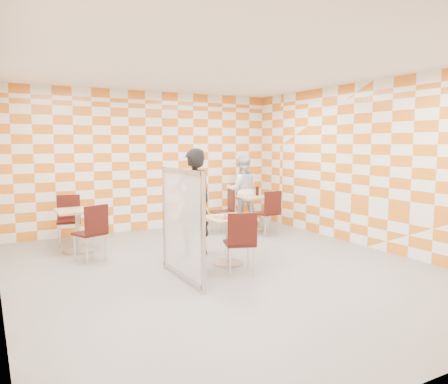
{
  "coord_description": "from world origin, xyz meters",
  "views": [
    {
      "loc": [
        -3.11,
        -5.6,
        1.9
      ],
      "look_at": [
        0.1,
        0.2,
        1.15
      ],
      "focal_mm": 35.0,
      "sensor_mm": 36.0,
      "label": 1
    }
  ],
  "objects_px": {
    "second_table": "(252,207)",
    "empty_table": "(78,223)",
    "chair_empty_far": "(69,216)",
    "main_table": "(228,232)",
    "sport_bottle": "(245,192)",
    "chair_second_front": "(269,209)",
    "partition": "(182,224)",
    "chair_empty_near": "(93,228)",
    "chair_main_front": "(241,238)",
    "soda_bottle": "(257,191)",
    "man_dark": "(194,202)",
    "chair_second_side": "(226,208)",
    "man_white": "(242,190)"
  },
  "relations": [
    {
      "from": "second_table",
      "to": "empty_table",
      "type": "distance_m",
      "value": 3.66
    },
    {
      "from": "second_table",
      "to": "chair_empty_far",
      "type": "distance_m",
      "value": 3.73
    },
    {
      "from": "main_table",
      "to": "sport_bottle",
      "type": "height_order",
      "value": "sport_bottle"
    },
    {
      "from": "chair_second_front",
      "to": "partition",
      "type": "relative_size",
      "value": 0.6
    },
    {
      "from": "chair_empty_near",
      "to": "chair_empty_far",
      "type": "bearing_deg",
      "value": 94.86
    },
    {
      "from": "chair_main_front",
      "to": "chair_second_front",
      "type": "height_order",
      "value": "same"
    },
    {
      "from": "main_table",
      "to": "chair_second_front",
      "type": "height_order",
      "value": "chair_second_front"
    },
    {
      "from": "chair_main_front",
      "to": "chair_empty_far",
      "type": "distance_m",
      "value": 3.69
    },
    {
      "from": "sport_bottle",
      "to": "partition",
      "type": "bearing_deg",
      "value": -135.71
    },
    {
      "from": "empty_table",
      "to": "sport_bottle",
      "type": "relative_size",
      "value": 3.75
    },
    {
      "from": "empty_table",
      "to": "soda_bottle",
      "type": "height_order",
      "value": "soda_bottle"
    },
    {
      "from": "empty_table",
      "to": "main_table",
      "type": "bearing_deg",
      "value": -45.28
    },
    {
      "from": "main_table",
      "to": "man_dark",
      "type": "distance_m",
      "value": 0.9
    },
    {
      "from": "chair_main_front",
      "to": "chair_empty_far",
      "type": "relative_size",
      "value": 1.0
    },
    {
      "from": "main_table",
      "to": "chair_second_side",
      "type": "height_order",
      "value": "chair_second_side"
    },
    {
      "from": "main_table",
      "to": "empty_table",
      "type": "relative_size",
      "value": 1.0
    },
    {
      "from": "chair_second_front",
      "to": "soda_bottle",
      "type": "height_order",
      "value": "soda_bottle"
    },
    {
      "from": "chair_empty_far",
      "to": "chair_empty_near",
      "type": "bearing_deg",
      "value": -85.14
    },
    {
      "from": "chair_main_front",
      "to": "man_white",
      "type": "distance_m",
      "value": 3.96
    },
    {
      "from": "partition",
      "to": "chair_empty_near",
      "type": "bearing_deg",
      "value": 119.4
    },
    {
      "from": "soda_bottle",
      "to": "chair_second_front",
      "type": "bearing_deg",
      "value": -100.82
    },
    {
      "from": "chair_main_front",
      "to": "partition",
      "type": "relative_size",
      "value": 0.6
    },
    {
      "from": "chair_second_side",
      "to": "man_white",
      "type": "bearing_deg",
      "value": 39.81
    },
    {
      "from": "chair_empty_far",
      "to": "sport_bottle",
      "type": "xyz_separation_m",
      "value": [
        3.57,
        -0.5,
        0.29
      ]
    },
    {
      "from": "chair_empty_far",
      "to": "chair_main_front",
      "type": "bearing_deg",
      "value": -60.64
    },
    {
      "from": "main_table",
      "to": "empty_table",
      "type": "xyz_separation_m",
      "value": [
        -1.91,
        1.93,
        0.0
      ]
    },
    {
      "from": "chair_second_front",
      "to": "man_dark",
      "type": "distance_m",
      "value": 2.16
    },
    {
      "from": "chair_second_side",
      "to": "chair_empty_far",
      "type": "xyz_separation_m",
      "value": [
        -3.08,
        0.53,
        0.0
      ]
    },
    {
      "from": "empty_table",
      "to": "chair_second_side",
      "type": "distance_m",
      "value": 3.05
    },
    {
      "from": "chair_empty_far",
      "to": "chair_second_front",
      "type": "bearing_deg",
      "value": -17.28
    },
    {
      "from": "empty_table",
      "to": "chair_empty_far",
      "type": "distance_m",
      "value": 0.68
    },
    {
      "from": "second_table",
      "to": "man_dark",
      "type": "bearing_deg",
      "value": -147.2
    },
    {
      "from": "empty_table",
      "to": "partition",
      "type": "bearing_deg",
      "value": -67.53
    },
    {
      "from": "chair_second_front",
      "to": "chair_empty_far",
      "type": "bearing_deg",
      "value": 162.72
    },
    {
      "from": "chair_second_front",
      "to": "man_dark",
      "type": "height_order",
      "value": "man_dark"
    },
    {
      "from": "chair_main_front",
      "to": "soda_bottle",
      "type": "height_order",
      "value": "soda_bottle"
    },
    {
      "from": "soda_bottle",
      "to": "second_table",
      "type": "bearing_deg",
      "value": -164.84
    },
    {
      "from": "main_table",
      "to": "man_dark",
      "type": "relative_size",
      "value": 0.41
    },
    {
      "from": "chair_empty_far",
      "to": "soda_bottle",
      "type": "relative_size",
      "value": 4.02
    },
    {
      "from": "second_table",
      "to": "partition",
      "type": "xyz_separation_m",
      "value": [
        -2.69,
        -2.45,
        0.28
      ]
    },
    {
      "from": "chair_second_side",
      "to": "chair_empty_near",
      "type": "bearing_deg",
      "value": -162.47
    },
    {
      "from": "main_table",
      "to": "chair_empty_near",
      "type": "xyz_separation_m",
      "value": [
        -1.82,
        1.15,
        0.04
      ]
    },
    {
      "from": "chair_second_front",
      "to": "man_white",
      "type": "relative_size",
      "value": 0.57
    },
    {
      "from": "partition",
      "to": "empty_table",
      "type": "bearing_deg",
      "value": 112.47
    },
    {
      "from": "man_dark",
      "to": "chair_second_front",
      "type": "bearing_deg",
      "value": -167.34
    },
    {
      "from": "chair_main_front",
      "to": "man_white",
      "type": "bearing_deg",
      "value": 58.37
    },
    {
      "from": "empty_table",
      "to": "chair_main_front",
      "type": "relative_size",
      "value": 0.81
    },
    {
      "from": "main_table",
      "to": "empty_table",
      "type": "height_order",
      "value": "same"
    },
    {
      "from": "main_table",
      "to": "sport_bottle",
      "type": "distance_m",
      "value": 2.69
    },
    {
      "from": "chair_empty_far",
      "to": "partition",
      "type": "height_order",
      "value": "partition"
    }
  ]
}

